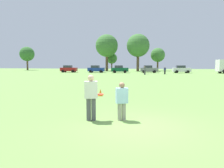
% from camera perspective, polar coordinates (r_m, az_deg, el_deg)
% --- Properties ---
extents(ground_plane, '(175.78, 175.78, 0.00)m').
position_cam_1_polar(ground_plane, '(7.41, 6.79, -11.55)').
color(ground_plane, '#6B9347').
extents(player_thrower, '(0.55, 0.40, 1.76)m').
position_cam_1_polar(player_thrower, '(7.99, -5.76, -3.00)').
color(player_thrower, '#4C4C51').
rests_on(player_thrower, ground).
extents(player_defender, '(0.51, 0.39, 1.48)m').
position_cam_1_polar(player_defender, '(8.02, 2.69, -4.16)').
color(player_defender, gray).
rests_on(player_defender, ground).
extents(frisbee, '(0.27, 0.27, 0.05)m').
position_cam_1_polar(frisbee, '(8.09, -3.22, -2.81)').
color(frisbee, '#E54C33').
extents(traffic_cone, '(0.32, 0.32, 0.48)m').
position_cam_1_polar(traffic_cone, '(14.24, -3.19, -2.34)').
color(traffic_cone, '#D8590C').
rests_on(traffic_cone, ground).
extents(parked_car_near_left, '(4.30, 2.40, 1.82)m').
position_cam_1_polar(parked_car_near_left, '(55.56, -11.79, 4.09)').
color(parked_car_near_left, maroon).
rests_on(parked_car_near_left, ground).
extents(parked_car_mid_left, '(4.30, 2.40, 1.82)m').
position_cam_1_polar(parked_car_mid_left, '(53.04, -4.38, 4.13)').
color(parked_car_mid_left, navy).
rests_on(parked_car_mid_left, ground).
extents(parked_car_center, '(4.30, 2.40, 1.82)m').
position_cam_1_polar(parked_car_center, '(51.64, 2.12, 4.10)').
color(parked_car_center, '#0C4C2D').
rests_on(parked_car_center, ground).
extents(parked_car_mid_right, '(4.30, 2.40, 1.82)m').
position_cam_1_polar(parked_car_mid_right, '(52.80, 9.99, 4.06)').
color(parked_car_mid_right, slate).
rests_on(parked_car_mid_right, ground).
extents(parked_car_near_right, '(4.30, 2.40, 1.82)m').
position_cam_1_polar(parked_car_near_right, '(53.60, 18.45, 3.88)').
color(parked_car_near_right, silver).
rests_on(parked_car_near_right, ground).
extents(bystander_sideline_watcher, '(0.52, 0.38, 1.70)m').
position_cam_1_polar(bystander_sideline_watcher, '(42.86, 8.95, 3.81)').
color(bystander_sideline_watcher, '#4C4C51').
rests_on(bystander_sideline_watcher, ground).
extents(bystander_far_jogger, '(0.46, 0.30, 1.56)m').
position_cam_1_polar(bystander_far_jogger, '(45.64, 14.26, 3.71)').
color(bystander_far_jogger, black).
rests_on(bystander_far_jogger, ground).
extents(tree_west_oak, '(5.12, 5.12, 8.32)m').
position_cam_1_polar(tree_west_oak, '(81.02, -22.22, 7.60)').
color(tree_west_oak, brown).
rests_on(tree_west_oak, ground).
extents(tree_west_maple, '(7.06, 7.06, 11.47)m').
position_cam_1_polar(tree_west_maple, '(66.86, -1.44, 10.39)').
color(tree_west_maple, brown).
rests_on(tree_west_maple, ground).
extents(tree_center_elm, '(3.62, 3.62, 5.88)m').
position_cam_1_polar(tree_center_elm, '(69.82, -0.07, 7.03)').
color(tree_center_elm, brown).
rests_on(tree_center_elm, ground).
extents(tree_east_birch, '(6.87, 6.87, 11.17)m').
position_cam_1_polar(tree_east_birch, '(64.29, 7.13, 10.37)').
color(tree_east_birch, brown).
rests_on(tree_east_birch, ground).
extents(tree_east_oak, '(4.48, 4.48, 7.28)m').
position_cam_1_polar(tree_east_oak, '(68.53, 12.42, 7.73)').
color(tree_east_oak, brown).
rests_on(tree_east_oak, ground).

